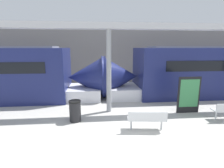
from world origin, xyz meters
name	(u,v)px	position (x,y,z in m)	size (l,w,h in m)	color
ground_plane	(128,147)	(0.00, 0.00, 0.00)	(60.00, 60.00, 0.00)	#B2AFA8
station_wall	(106,55)	(0.00, 10.50, 2.50)	(56.00, 0.20, 5.00)	gray
bench_near	(147,118)	(0.93, 1.04, 0.50)	(1.50, 0.60, 0.80)	silver
trash_bin	(75,111)	(-1.89, 2.22, 0.46)	(0.51, 0.51, 0.92)	black
poster_board	(189,95)	(3.47, 2.72, 0.90)	(1.11, 0.07, 1.78)	black
support_column_near	(109,72)	(-0.35, 3.25, 1.98)	(0.24, 0.24, 3.95)	gray
canopy_beam	(109,26)	(-0.35, 3.25, 4.09)	(28.00, 0.60, 0.28)	#B7B7BC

